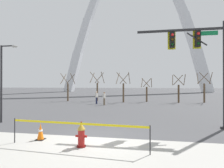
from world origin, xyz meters
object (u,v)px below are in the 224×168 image
Objects in this scene: fire_hydrant at (81,135)px; traffic_signal_gantry at (203,56)px; street_lamp at (4,76)px; pedestrian_standing_center at (97,98)px; pedestrian_walking_left at (104,98)px; monument_arch at (134,28)px; traffic_cone_by_hydrant at (41,132)px.

traffic_signal_gantry is (5.79, 3.88, 3.60)m from fire_hydrant.
traffic_signal_gantry is 1.20× the size of street_lamp.
traffic_signal_gantry is at bearing -49.44° from pedestrian_standing_center.
pedestrian_walking_left and pedestrian_standing_center have the same top height.
traffic_signal_gantry reaches higher than street_lamp.
pedestrian_walking_left is (4.52, 10.00, -2.22)m from street_lamp.
traffic_signal_gantry is 49.85m from monument_arch.
monument_arch is at bearing 81.89° from street_lamp.
fire_hydrant is 13.38m from pedestrian_walking_left.
pedestrian_walking_left reaches higher than fire_hydrant.
traffic_signal_gantry is 0.12× the size of monument_arch.
traffic_signal_gantry is 12.54m from pedestrian_walking_left.
street_lamp is 50.96m from monument_arch.
fire_hydrant is 0.62× the size of pedestrian_walking_left.
fire_hydrant is 0.02× the size of monument_arch.
fire_hydrant is 7.85m from traffic_signal_gantry.
pedestrian_walking_left is at bearing 129.44° from traffic_signal_gantry.
traffic_signal_gantry reaches higher than pedestrian_walking_left.
fire_hydrant is at bearing -90.32° from monument_arch.
monument_arch is (6.71, 47.07, 18.35)m from street_lamp.
traffic_cone_by_hydrant is 13.84m from pedestrian_standing_center.
fire_hydrant is at bearing -81.80° from pedestrian_walking_left.
monument_arch is at bearing 87.28° from traffic_cone_by_hydrant.
street_lamp is at bearing 153.27° from fire_hydrant.
monument_arch reaches higher than traffic_cone_by_hydrant.
fire_hydrant is 14.65m from pedestrian_standing_center.
pedestrian_standing_center is at bearing 102.35° from fire_hydrant.
traffic_signal_gantry is 14.10m from pedestrian_standing_center.
monument_arch reaches higher than pedestrian_walking_left.
street_lamp is 11.20m from pedestrian_walking_left.
traffic_signal_gantry reaches higher than traffic_cone_by_hydrant.
pedestrian_standing_center is (-1.05, 13.79, 0.46)m from traffic_cone_by_hydrant.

